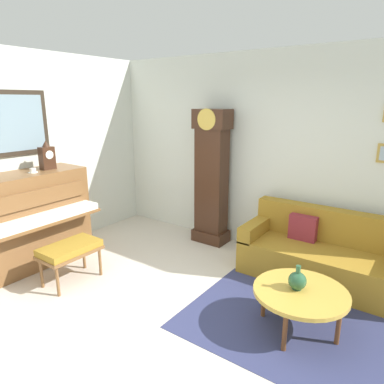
{
  "coord_description": "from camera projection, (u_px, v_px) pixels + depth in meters",
  "views": [
    {
      "loc": [
        1.99,
        -2.16,
        2.14
      ],
      "look_at": [
        -0.39,
        1.17,
        1.05
      ],
      "focal_mm": 32.32,
      "sensor_mm": 36.0,
      "label": 1
    }
  ],
  "objects": [
    {
      "name": "teacup",
      "position": [
        33.0,
        171.0,
        4.4
      ],
      "size": [
        0.12,
        0.12,
        0.06
      ],
      "color": "white",
      "rests_on": "piano"
    },
    {
      "name": "ground_plane",
      "position": [
        155.0,
        331.0,
        3.38
      ],
      "size": [
        6.4,
        6.0,
        0.1
      ],
      "primitive_type": "cube",
      "color": "beige"
    },
    {
      "name": "mantel_clock",
      "position": [
        47.0,
        157.0,
        4.59
      ],
      "size": [
        0.13,
        0.18,
        0.38
      ],
      "color": "#3D2316",
      "rests_on": "piano"
    },
    {
      "name": "wall_back",
      "position": [
        266.0,
        154.0,
        4.89
      ],
      "size": [
        5.3,
        0.13,
        2.8
      ],
      "color": "silver",
      "rests_on": "ground_plane"
    },
    {
      "name": "piano",
      "position": [
        32.0,
        219.0,
        4.55
      ],
      "size": [
        0.87,
        1.44,
        1.24
      ],
      "color": "brown",
      "rests_on": "ground_plane"
    },
    {
      "name": "coffee_table",
      "position": [
        300.0,
        293.0,
        3.24
      ],
      "size": [
        0.88,
        0.88,
        0.42
      ],
      "color": "gold",
      "rests_on": "ground_plane"
    },
    {
      "name": "area_rug",
      "position": [
        292.0,
        327.0,
        3.36
      ],
      "size": [
        2.1,
        1.5,
        0.01
      ],
      "primitive_type": "cube",
      "color": "navy",
      "rests_on": "ground_plane"
    },
    {
      "name": "wall_left",
      "position": [
        1.0,
        158.0,
        4.47
      ],
      "size": [
        0.13,
        4.9,
        2.8
      ],
      "color": "silver",
      "rests_on": "ground_plane"
    },
    {
      "name": "couch",
      "position": [
        323.0,
        255.0,
        4.2
      ],
      "size": [
        1.9,
        0.8,
        0.84
      ],
      "color": "olive",
      "rests_on": "ground_plane"
    },
    {
      "name": "piano_bench",
      "position": [
        70.0,
        250.0,
        4.12
      ],
      "size": [
        0.42,
        0.7,
        0.48
      ],
      "color": "brown",
      "rests_on": "ground_plane"
    },
    {
      "name": "green_jug",
      "position": [
        297.0,
        281.0,
        3.23
      ],
      "size": [
        0.17,
        0.17,
        0.24
      ],
      "color": "#234C33",
      "rests_on": "coffee_table"
    },
    {
      "name": "grandfather_clock",
      "position": [
        212.0,
        181.0,
        5.19
      ],
      "size": [
        0.52,
        0.34,
        2.03
      ],
      "color": "#3D2316",
      "rests_on": "ground_plane"
    }
  ]
}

